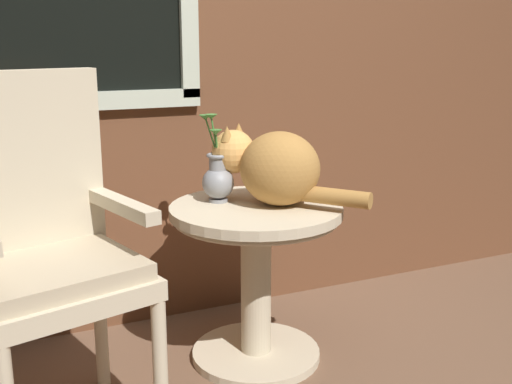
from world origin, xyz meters
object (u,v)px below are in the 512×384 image
at_px(wicker_side_table, 256,255).
at_px(cat, 273,166).
at_px(wicker_chair, 42,241).
at_px(pewter_vase_with_ivy, 218,177).

xyz_separation_m(wicker_side_table, cat, (0.07, -0.00, 0.33)).
bearing_deg(wicker_chair, wicker_side_table, 10.52).
bearing_deg(cat, wicker_side_table, 175.93).
xyz_separation_m(wicker_chair, cat, (0.81, 0.13, 0.13)).
bearing_deg(cat, wicker_chair, -170.64).
xyz_separation_m(wicker_side_table, pewter_vase_with_ivy, (-0.10, 0.11, 0.28)).
distance_m(wicker_side_table, cat, 0.33).
relative_size(wicker_chair, cat, 2.14).
distance_m(wicker_chair, cat, 0.83).
height_order(wicker_side_table, wicker_chair, wicker_chair).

